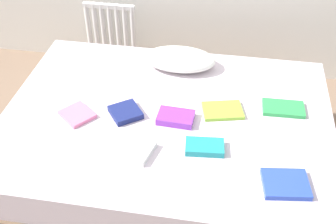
{
  "coord_description": "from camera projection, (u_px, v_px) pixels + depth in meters",
  "views": [
    {
      "loc": [
        0.33,
        -1.91,
        2.12
      ],
      "look_at": [
        0.0,
        0.05,
        0.48
      ],
      "focal_mm": 45.26,
      "sensor_mm": 36.0,
      "label": 1
    }
  ],
  "objects": [
    {
      "name": "radiator",
      "position": [
        111.0,
        31.0,
        3.62
      ],
      "size": [
        0.44,
        0.04,
        0.49
      ],
      "color": "white",
      "rests_on": "ground"
    },
    {
      "name": "textbook_lime",
      "position": [
        223.0,
        111.0,
        2.54
      ],
      "size": [
        0.27,
        0.22,
        0.02
      ],
      "primitive_type": "cube",
      "rotation": [
        0.0,
        0.0,
        0.24
      ],
      "color": "#8CC638",
      "rests_on": "bed"
    },
    {
      "name": "textbook_blue",
      "position": [
        286.0,
        184.0,
        2.09
      ],
      "size": [
        0.25,
        0.21,
        0.03
      ],
      "primitive_type": "cube",
      "rotation": [
        0.0,
        0.0,
        0.13
      ],
      "color": "#2847B7",
      "rests_on": "bed"
    },
    {
      "name": "textbook_teal",
      "position": [
        205.0,
        147.0,
        2.29
      ],
      "size": [
        0.22,
        0.14,
        0.04
      ],
      "primitive_type": "cube",
      "rotation": [
        0.0,
        0.0,
        0.09
      ],
      "color": "teal",
      "rests_on": "bed"
    },
    {
      "name": "textbook_pink",
      "position": [
        77.0,
        114.0,
        2.51
      ],
      "size": [
        0.24,
        0.24,
        0.02
      ],
      "primitive_type": "cube",
      "rotation": [
        0.0,
        0.0,
        -0.69
      ],
      "color": "pink",
      "rests_on": "bed"
    },
    {
      "name": "ground_plane",
      "position": [
        167.0,
        172.0,
        2.85
      ],
      "size": [
        8.0,
        8.0,
        0.0
      ],
      "primitive_type": "plane",
      "color": "#7F6651"
    },
    {
      "name": "textbook_purple",
      "position": [
        176.0,
        117.0,
        2.47
      ],
      "size": [
        0.22,
        0.15,
        0.04
      ],
      "primitive_type": "cube",
      "rotation": [
        0.0,
        0.0,
        -0.05
      ],
      "color": "purple",
      "rests_on": "bed"
    },
    {
      "name": "pillow",
      "position": [
        179.0,
        59.0,
        2.89
      ],
      "size": [
        0.49,
        0.28,
        0.12
      ],
      "primitive_type": "ellipsoid",
      "color": "white",
      "rests_on": "bed"
    },
    {
      "name": "bed",
      "position": [
        167.0,
        145.0,
        2.69
      ],
      "size": [
        2.0,
        1.5,
        0.5
      ],
      "color": "brown",
      "rests_on": "ground"
    },
    {
      "name": "textbook_white",
      "position": [
        133.0,
        149.0,
        2.28
      ],
      "size": [
        0.25,
        0.22,
        0.04
      ],
      "primitive_type": "cube",
      "rotation": [
        0.0,
        0.0,
        -0.24
      ],
      "color": "white",
      "rests_on": "bed"
    },
    {
      "name": "textbook_navy",
      "position": [
        126.0,
        112.0,
        2.52
      ],
      "size": [
        0.23,
        0.24,
        0.04
      ],
      "primitive_type": "cube",
      "rotation": [
        0.0,
        0.0,
        -0.93
      ],
      "color": "navy",
      "rests_on": "bed"
    },
    {
      "name": "textbook_green",
      "position": [
        283.0,
        108.0,
        2.55
      ],
      "size": [
        0.25,
        0.16,
        0.03
      ],
      "primitive_type": "cube",
      "rotation": [
        0.0,
        0.0,
        0.03
      ],
      "color": "green",
      "rests_on": "bed"
    }
  ]
}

